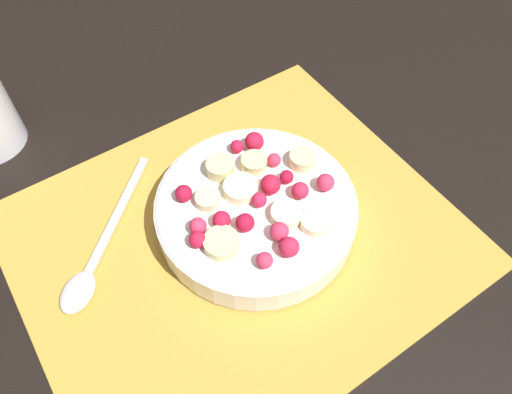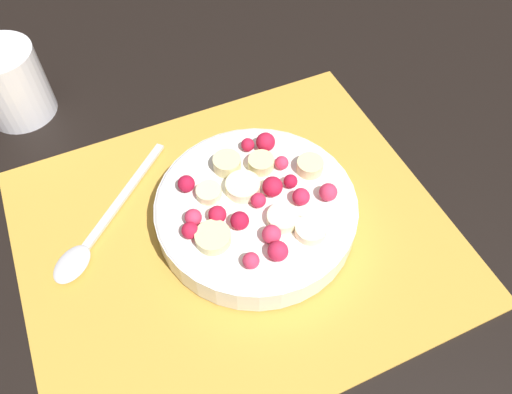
# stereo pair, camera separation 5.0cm
# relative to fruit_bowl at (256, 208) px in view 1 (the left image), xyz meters

# --- Properties ---
(ground_plane) EXTENTS (3.00, 3.00, 0.00)m
(ground_plane) POSITION_rel_fruit_bowl_xyz_m (-0.03, -0.01, -0.03)
(ground_plane) COLOR black
(placemat) EXTENTS (0.44, 0.38, 0.01)m
(placemat) POSITION_rel_fruit_bowl_xyz_m (-0.03, -0.01, -0.02)
(placemat) COLOR gold
(placemat) RESTS_ON ground_plane
(fruit_bowl) EXTENTS (0.21, 0.21, 0.06)m
(fruit_bowl) POSITION_rel_fruit_bowl_xyz_m (0.00, 0.00, 0.00)
(fruit_bowl) COLOR white
(fruit_bowl) RESTS_ON placemat
(spoon) EXTENTS (0.16, 0.15, 0.01)m
(spoon) POSITION_rel_fruit_bowl_xyz_m (-0.17, 0.05, -0.02)
(spoon) COLOR silver
(spoon) RESTS_ON placemat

